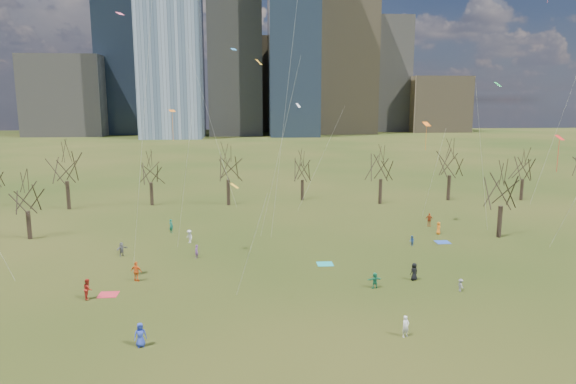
{
  "coord_description": "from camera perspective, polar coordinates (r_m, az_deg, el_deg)",
  "views": [
    {
      "loc": [
        -4.38,
        -39.49,
        16.31
      ],
      "look_at": [
        0.0,
        12.0,
        7.0
      ],
      "focal_mm": 32.0,
      "sensor_mm": 36.0,
      "label": 1
    }
  ],
  "objects": [
    {
      "name": "person_9",
      "position": [
        60.55,
        -10.91,
        -4.85
      ],
      "size": [
        1.07,
        1.13,
        1.53
      ],
      "primitive_type": "imported",
      "rotation": [
        0.0,
        0.0,
        5.4
      ],
      "color": "silver",
      "rests_on": "ground"
    },
    {
      "name": "kites_airborne",
      "position": [
        55.34,
        7.0,
        7.0
      ],
      "size": [
        66.63,
        38.29,
        30.78
      ],
      "color": "orange",
      "rests_on": "ground"
    },
    {
      "name": "person_12",
      "position": [
        65.81,
        16.38,
        -3.86
      ],
      "size": [
        0.76,
        0.89,
        1.55
      ],
      "primitive_type": "imported",
      "rotation": [
        0.0,
        0.0,
        1.16
      ],
      "color": "orange",
      "rests_on": "ground"
    },
    {
      "name": "person_4",
      "position": [
        49.14,
        -16.49,
        -8.47
      ],
      "size": [
        1.17,
        0.8,
        1.85
      ],
      "primitive_type": "imported",
      "rotation": [
        0.0,
        0.0,
        2.79
      ],
      "color": "orange",
      "rests_on": "ground"
    },
    {
      "name": "downtown_skyline",
      "position": [
        251.17,
        -4.56,
        15.36
      ],
      "size": [
        212.5,
        78.0,
        118.0
      ],
      "color": "slate",
      "rests_on": "ground"
    },
    {
      "name": "person_2",
      "position": [
        46.28,
        -21.34,
        -10.0
      ],
      "size": [
        0.79,
        0.94,
        1.75
      ],
      "primitive_type": "imported",
      "rotation": [
        0.0,
        0.0,
        1.72
      ],
      "color": "#A02016",
      "rests_on": "ground"
    },
    {
      "name": "bare_tree_row",
      "position": [
        77.51,
        -1.65,
        2.65
      ],
      "size": [
        113.04,
        29.8,
        9.5
      ],
      "color": "black",
      "rests_on": "ground"
    },
    {
      "name": "ground",
      "position": [
        42.95,
        1.39,
        -12.11
      ],
      "size": [
        500.0,
        500.0,
        0.0
      ],
      "primitive_type": "plane",
      "color": "black",
      "rests_on": "ground"
    },
    {
      "name": "person_5",
      "position": [
        46.24,
        9.63,
        -9.65
      ],
      "size": [
        1.38,
        0.68,
        1.42
      ],
      "primitive_type": "imported",
      "rotation": [
        0.0,
        0.0,
        3.35
      ],
      "color": "#1B7A53",
      "rests_on": "ground"
    },
    {
      "name": "person_3",
      "position": [
        47.33,
        18.63,
        -9.78
      ],
      "size": [
        0.51,
        0.78,
        1.13
      ],
      "primitive_type": "imported",
      "rotation": [
        0.0,
        0.0,
        1.71
      ],
      "color": "slate",
      "rests_on": "ground"
    },
    {
      "name": "person_8",
      "position": [
        59.9,
        13.6,
        -5.3
      ],
      "size": [
        0.57,
        0.66,
        1.18
      ],
      "primitive_type": "imported",
      "rotation": [
        0.0,
        0.0,
        4.94
      ],
      "color": "#214592",
      "rests_on": "ground"
    },
    {
      "name": "person_10",
      "position": [
        69.6,
        15.41,
        -2.97
      ],
      "size": [
        1.09,
        0.62,
        1.75
      ],
      "primitive_type": "imported",
      "rotation": [
        0.0,
        0.0,
        6.09
      ],
      "color": "#9D3816",
      "rests_on": "ground"
    },
    {
      "name": "person_7",
      "position": [
        54.76,
        -10.14,
        -6.51
      ],
      "size": [
        0.53,
        0.61,
        1.42
      ],
      "primitive_type": "imported",
      "rotation": [
        0.0,
        0.0,
        4.27
      ],
      "color": "#7C4993",
      "rests_on": "ground"
    },
    {
      "name": "blanket_crimson",
      "position": [
        46.92,
        -19.34,
        -10.71
      ],
      "size": [
        1.6,
        1.5,
        0.03
      ],
      "primitive_type": "cube",
      "color": "red",
      "rests_on": "ground"
    },
    {
      "name": "person_1",
      "position": [
        37.79,
        12.94,
        -14.35
      ],
      "size": [
        0.66,
        0.57,
        1.53
      ],
      "primitive_type": "imported",
      "rotation": [
        0.0,
        0.0,
        0.43
      ],
      "color": "white",
      "rests_on": "ground"
    },
    {
      "name": "person_0",
      "position": [
        36.9,
        -16.09,
        -15.01
      ],
      "size": [
        0.94,
        0.74,
        1.67
      ],
      "primitive_type": "imported",
      "rotation": [
        0.0,
        0.0,
        0.29
      ],
      "color": "#293EB2",
      "rests_on": "ground"
    },
    {
      "name": "blanket_navy",
      "position": [
        62.48,
        16.79,
        -5.35
      ],
      "size": [
        1.6,
        1.5,
        0.03
      ],
      "primitive_type": "cube",
      "color": "#2447A8",
      "rests_on": "ground"
    },
    {
      "name": "person_11",
      "position": [
        57.35,
        -18.0,
        -6.05
      ],
      "size": [
        1.23,
        1.33,
        1.48
      ],
      "primitive_type": "imported",
      "rotation": [
        0.0,
        0.0,
        0.86
      ],
      "color": "slate",
      "rests_on": "ground"
    },
    {
      "name": "person_13",
      "position": [
        65.47,
        -12.86,
        -3.7
      ],
      "size": [
        0.74,
        0.73,
        1.72
      ],
      "primitive_type": "imported",
      "rotation": [
        0.0,
        0.0,
        2.39
      ],
      "color": "#176957",
      "rests_on": "ground"
    },
    {
      "name": "person_6",
      "position": [
        48.85,
        13.84,
        -8.59
      ],
      "size": [
        0.94,
        0.8,
        1.63
      ],
      "primitive_type": "imported",
      "rotation": [
        0.0,
        0.0,
        3.56
      ],
      "color": "black",
      "rests_on": "ground"
    },
    {
      "name": "blanket_teal",
      "position": [
        52.27,
        4.13,
        -7.98
      ],
      "size": [
        1.6,
        1.5,
        0.03
      ],
      "primitive_type": "cube",
      "color": "teal",
      "rests_on": "ground"
    }
  ]
}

